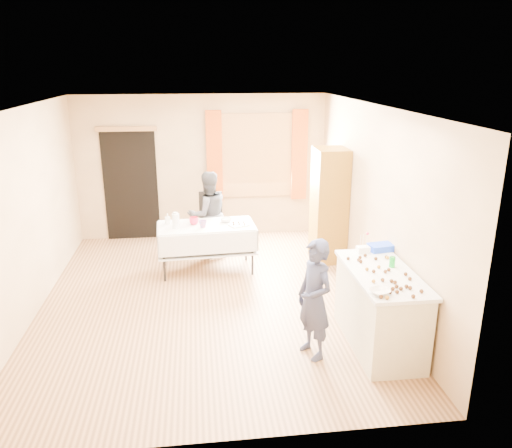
{
  "coord_description": "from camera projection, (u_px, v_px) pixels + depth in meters",
  "views": [
    {
      "loc": [
        -0.12,
        -6.27,
        3.1
      ],
      "look_at": [
        0.65,
        0.0,
        1.07
      ],
      "focal_mm": 35.0,
      "sensor_mm": 36.0,
      "label": 1
    }
  ],
  "objects": [
    {
      "name": "floor",
      "position": [
        210.0,
        300.0,
        6.9
      ],
      "size": [
        4.5,
        5.5,
        0.02
      ],
      "primitive_type": "cube",
      "color": "#9E7047",
      "rests_on": "ground"
    },
    {
      "name": "ceiling",
      "position": [
        203.0,
        106.0,
        6.09
      ],
      "size": [
        4.5,
        5.5,
        0.02
      ],
      "primitive_type": "cube",
      "color": "white",
      "rests_on": "floor"
    },
    {
      "name": "wall_back",
      "position": [
        202.0,
        167.0,
        9.1
      ],
      "size": [
        4.5,
        0.02,
        2.6
      ],
      "primitive_type": "cube",
      "color": "tan",
      "rests_on": "floor"
    },
    {
      "name": "wall_front",
      "position": [
        217.0,
        306.0,
        3.89
      ],
      "size": [
        4.5,
        0.02,
        2.6
      ],
      "primitive_type": "cube",
      "color": "tan",
      "rests_on": "floor"
    },
    {
      "name": "wall_left",
      "position": [
        25.0,
        215.0,
        6.23
      ],
      "size": [
        0.02,
        5.5,
        2.6
      ],
      "primitive_type": "cube",
      "color": "tan",
      "rests_on": "floor"
    },
    {
      "name": "wall_right",
      "position": [
        374.0,
        203.0,
        6.76
      ],
      "size": [
        0.02,
        5.5,
        2.6
      ],
      "primitive_type": "cube",
      "color": "tan",
      "rests_on": "floor"
    },
    {
      "name": "window_frame",
      "position": [
        257.0,
        156.0,
        9.12
      ],
      "size": [
        1.32,
        0.06,
        1.52
      ],
      "primitive_type": "cube",
      "color": "olive",
      "rests_on": "wall_back"
    },
    {
      "name": "window_pane",
      "position": [
        257.0,
        156.0,
        9.11
      ],
      "size": [
        1.2,
        0.02,
        1.4
      ],
      "primitive_type": "cube",
      "color": "white",
      "rests_on": "wall_back"
    },
    {
      "name": "curtain_left",
      "position": [
        214.0,
        157.0,
        8.98
      ],
      "size": [
        0.28,
        0.06,
        1.65
      ],
      "primitive_type": "cube",
      "color": "#B24712",
      "rests_on": "wall_back"
    },
    {
      "name": "curtain_right",
      "position": [
        299.0,
        155.0,
        9.16
      ],
      "size": [
        0.28,
        0.06,
        1.65
      ],
      "primitive_type": "cube",
      "color": "#B24712",
      "rests_on": "wall_back"
    },
    {
      "name": "doorway",
      "position": [
        131.0,
        186.0,
        9.02
      ],
      "size": [
        0.95,
        0.04,
        2.0
      ],
      "primitive_type": "cube",
      "color": "black",
      "rests_on": "floor"
    },
    {
      "name": "door_lintel",
      "position": [
        126.0,
        129.0,
        8.67
      ],
      "size": [
        1.05,
        0.06,
        0.08
      ],
      "primitive_type": "cube",
      "color": "olive",
      "rests_on": "wall_back"
    },
    {
      "name": "cabinet",
      "position": [
        329.0,
        205.0,
        8.03
      ],
      "size": [
        0.5,
        0.6,
        1.85
      ],
      "primitive_type": "cube",
      "color": "brown",
      "rests_on": "floor"
    },
    {
      "name": "counter",
      "position": [
        379.0,
        309.0,
        5.65
      ],
      "size": [
        0.69,
        1.45,
        0.91
      ],
      "color": "beige",
      "rests_on": "floor"
    },
    {
      "name": "party_table",
      "position": [
        207.0,
        243.0,
        7.73
      ],
      "size": [
        1.53,
        0.85,
        0.75
      ],
      "rotation": [
        0.0,
        0.0,
        0.06
      ],
      "color": "black",
      "rests_on": "floor"
    },
    {
      "name": "chair",
      "position": [
        210.0,
        232.0,
        8.73
      ],
      "size": [
        0.46,
        0.46,
        0.98
      ],
      "rotation": [
        0.0,
        0.0,
        -0.14
      ],
      "color": "black",
      "rests_on": "floor"
    },
    {
      "name": "girl",
      "position": [
        315.0,
        299.0,
        5.38
      ],
      "size": [
        0.73,
        0.68,
        1.36
      ],
      "primitive_type": "imported",
      "rotation": [
        0.0,
        0.0,
        -1.17
      ],
      "color": "#202442",
      "rests_on": "floor"
    },
    {
      "name": "woman",
      "position": [
        208.0,
        214.0,
        8.25
      ],
      "size": [
        1.05,
        0.99,
        1.45
      ],
      "primitive_type": "imported",
      "rotation": [
        0.0,
        0.0,
        3.48
      ],
      "color": "black",
      "rests_on": "floor"
    },
    {
      "name": "soda_can",
      "position": [
        392.0,
        262.0,
        5.63
      ],
      "size": [
        0.07,
        0.07,
        0.12
      ],
      "primitive_type": "cylinder",
      "rotation": [
        0.0,
        0.0,
        0.03
      ],
      "color": "#139827",
      "rests_on": "counter"
    },
    {
      "name": "mixing_bowl",
      "position": [
        379.0,
        292.0,
        4.97
      ],
      "size": [
        0.33,
        0.33,
        0.05
      ],
      "primitive_type": "imported",
      "rotation": [
        0.0,
        0.0,
        0.37
      ],
      "color": "white",
      "rests_on": "counter"
    },
    {
      "name": "foam_block",
      "position": [
        363.0,
        250.0,
        6.05
      ],
      "size": [
        0.16,
        0.11,
        0.08
      ],
      "primitive_type": "cube",
      "rotation": [
        0.0,
        0.0,
        0.09
      ],
      "color": "white",
      "rests_on": "counter"
    },
    {
      "name": "blue_basket",
      "position": [
        381.0,
        247.0,
        6.13
      ],
      "size": [
        0.33,
        0.24,
        0.08
      ],
      "primitive_type": "cube",
      "rotation": [
        0.0,
        0.0,
        0.16
      ],
      "color": "blue",
      "rests_on": "counter"
    },
    {
      "name": "pitcher",
      "position": [
        176.0,
        221.0,
        7.45
      ],
      "size": [
        0.13,
        0.13,
        0.22
      ],
      "primitive_type": "cylinder",
      "rotation": [
        0.0,
        0.0,
        0.22
      ],
      "color": "silver",
      "rests_on": "party_table"
    },
    {
      "name": "cup_red",
      "position": [
        194.0,
        221.0,
        7.64
      ],
      "size": [
        0.18,
        0.18,
        0.11
      ],
      "primitive_type": "imported",
      "rotation": [
        0.0,
        0.0,
        -0.14
      ],
      "color": "red",
      "rests_on": "party_table"
    },
    {
      "name": "cup_rainbow",
      "position": [
        203.0,
        224.0,
        7.49
      ],
      "size": [
        0.13,
        0.13,
        0.11
      ],
      "primitive_type": "imported",
      "rotation": [
        0.0,
        0.0,
        -0.03
      ],
      "color": "red",
      "rests_on": "party_table"
    },
    {
      "name": "small_bowl",
      "position": [
        226.0,
        220.0,
        7.78
      ],
      "size": [
        0.2,
        0.2,
        0.06
      ],
      "primitive_type": "imported",
      "rotation": [
        0.0,
        0.0,
        0.05
      ],
      "color": "white",
      "rests_on": "party_table"
    },
    {
      "name": "pastry_tray",
      "position": [
        239.0,
        225.0,
        7.6
      ],
      "size": [
        0.34,
        0.29,
        0.02
      ],
      "primitive_type": "cube",
      "rotation": [
        0.0,
        0.0,
        0.4
      ],
      "color": "white",
      "rests_on": "party_table"
    },
    {
      "name": "bottle",
      "position": [
        168.0,
        219.0,
        7.67
      ],
      "size": [
        0.11,
        0.11,
        0.16
      ],
      "primitive_type": "imported",
      "rotation": [
        0.0,
        0.0,
        0.26
      ],
      "color": "white",
      "rests_on": "party_table"
    },
    {
      "name": "cake_balls",
      "position": [
        386.0,
        275.0,
        5.37
      ],
      "size": [
        0.53,
        1.16,
        0.04
      ],
      "color": "#3F2314",
      "rests_on": "counter"
    }
  ]
}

